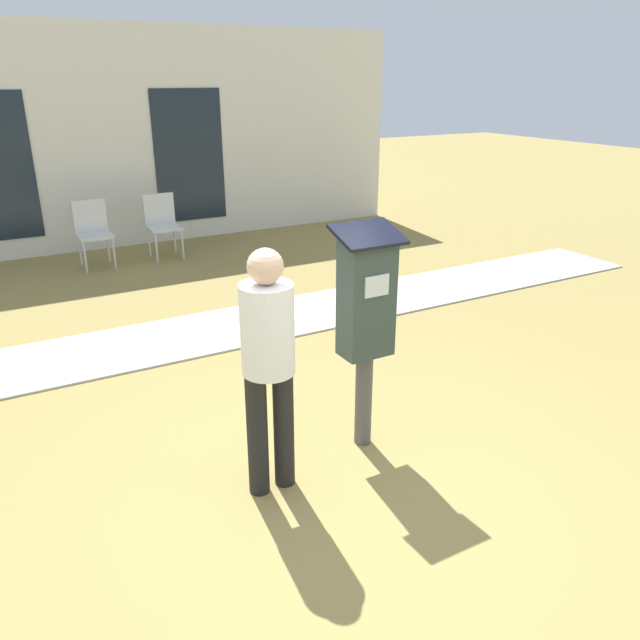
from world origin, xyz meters
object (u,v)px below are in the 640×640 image
object	(u,v)px
outdoor_chair_left	(93,228)
person_standing	(268,355)
parking_meter	(366,310)
outdoor_chair_middle	(162,220)

from	to	relation	value
outdoor_chair_left	person_standing	bearing A→B (deg)	-88.59
parking_meter	outdoor_chair_middle	xyz separation A→B (m)	(0.19, 5.63, -0.49)
person_standing	outdoor_chair_left	xyz separation A→B (m)	(0.01, 5.77, -0.40)
parking_meter	person_standing	distance (m)	0.81
person_standing	outdoor_chair_left	distance (m)	5.78
parking_meter	person_standing	xyz separation A→B (m)	(-0.79, -0.16, -0.09)
parking_meter	outdoor_chair_middle	size ratio (longest dim) A/B	1.77
parking_meter	person_standing	bearing A→B (deg)	-168.57
person_standing	outdoor_chair_left	bearing A→B (deg)	123.38
parking_meter	outdoor_chair_left	world-z (taller)	parking_meter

